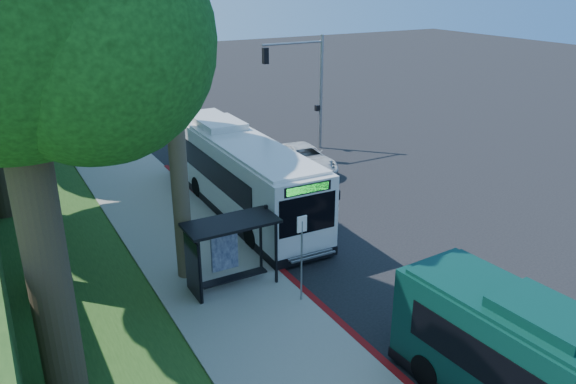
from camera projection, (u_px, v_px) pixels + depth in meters
ground at (348, 218)px, 25.44m from camera, size 140.00×140.00×0.00m
sidewalk at (195, 253)px, 22.10m from camera, size 4.50×70.00×0.12m
red_curb at (297, 284)px, 19.89m from camera, size 0.25×30.00×0.13m
grass_verge at (25, 237)px, 23.59m from camera, size 8.00×70.00×0.06m
bus_shelter at (223, 241)px, 19.16m from camera, size 3.20×1.51×2.55m
stop_sign_pole at (302, 247)px, 18.16m from camera, size 0.35×0.06×3.17m
traffic_signal_pole at (307, 80)px, 33.69m from camera, size 4.10×0.30×7.00m
tree_6 at (6, 8)px, 11.16m from camera, size 7.56×7.20×13.74m
white_bus at (238, 170)px, 25.95m from camera, size 2.93×12.77×3.79m
pickup at (304, 158)px, 31.41m from camera, size 2.78×5.22×1.40m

